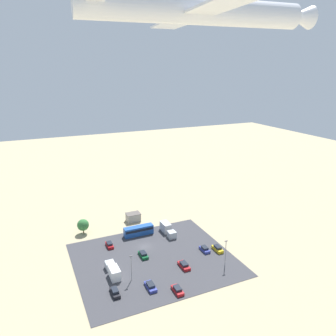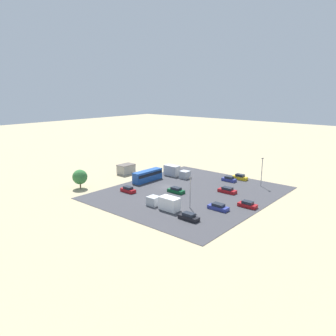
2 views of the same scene
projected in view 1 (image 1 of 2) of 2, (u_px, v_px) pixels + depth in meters
ground_plane at (145, 247)px, 105.04m from camera, size 400.00×400.00×0.00m
parking_lot_surface at (154, 259)px, 97.92m from camera, size 45.80×39.44×0.08m
shed_building at (133, 217)px, 122.66m from camera, size 5.23×3.82×3.05m
bus at (139, 230)px, 111.98m from camera, size 10.16×2.53×3.16m
parked_car_0 at (151, 286)px, 84.68m from camera, size 1.99×4.71×1.42m
parked_car_1 at (217, 249)px, 102.37m from camera, size 1.80×4.46×1.65m
parked_car_2 at (110, 245)px, 104.70m from camera, size 1.78×4.28×1.52m
parked_car_3 at (205, 249)px, 102.20m from camera, size 1.83×4.17×1.48m
parked_car_4 at (177, 290)px, 83.21m from camera, size 1.84×4.32×1.44m
parked_car_5 at (184, 265)px, 93.75m from camera, size 1.99×4.79×1.45m
parked_car_6 at (115, 292)px, 82.37m from camera, size 1.77×4.49×1.49m
parked_car_7 at (143, 255)px, 99.19m from camera, size 1.91×4.62×1.45m
parked_truck_0 at (167, 229)px, 113.31m from camera, size 2.54×8.83×3.23m
parked_truck_1 at (113, 271)px, 89.93m from camera, size 2.51×8.48×2.96m
tree_near_shed at (83, 225)px, 112.80m from camera, size 4.02×4.02×5.20m
light_pole_lot_centre at (131, 266)px, 87.11m from camera, size 0.90×0.28×7.32m
light_pole_lot_edge at (226, 252)px, 93.44m from camera, size 0.90×0.28×8.03m
airplane at (204, 11)px, 51.23m from camera, size 40.60×33.56×9.65m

